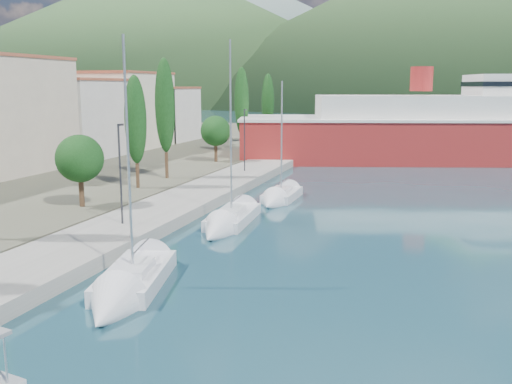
% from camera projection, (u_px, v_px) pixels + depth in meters
% --- Properties ---
extents(ground, '(1400.00, 1400.00, 0.00)m').
position_uv_depth(ground, '(397.00, 126.00, 130.34)').
color(ground, '#1D4451').
extents(quay, '(5.00, 88.00, 0.80)m').
position_uv_depth(quay, '(194.00, 198.00, 44.92)').
color(quay, gray).
rests_on(quay, ground).
extents(town_buildings, '(9.20, 69.20, 11.30)m').
position_uv_depth(town_buildings, '(37.00, 119.00, 61.07)').
color(town_buildings, beige).
rests_on(town_buildings, land_strip).
extents(tree_row, '(3.37, 65.50, 10.89)m').
position_uv_depth(tree_row, '(162.00, 120.00, 51.18)').
color(tree_row, '#47301E').
rests_on(tree_row, land_strip).
extents(lamp_posts, '(0.15, 45.06, 6.06)m').
position_uv_depth(lamp_posts, '(126.00, 169.00, 34.82)').
color(lamp_posts, '#2D2D33').
rests_on(lamp_posts, quay).
extents(sailboat_near, '(4.47, 8.86, 12.22)m').
position_uv_depth(sailboat_near, '(122.00, 294.00, 24.36)').
color(sailboat_near, silver).
rests_on(sailboat_near, ground).
extents(sailboat_mid, '(3.04, 9.12, 12.91)m').
position_uv_depth(sailboat_mid, '(224.00, 225.00, 36.49)').
color(sailboat_mid, silver).
rests_on(sailboat_mid, ground).
extents(sailboat_far, '(2.26, 7.05, 10.36)m').
position_uv_depth(sailboat_far, '(277.00, 199.00, 44.83)').
color(sailboat_far, silver).
rests_on(sailboat_far, ground).
extents(ferry, '(61.63, 28.72, 12.00)m').
position_uv_depth(ferry, '(489.00, 131.00, 69.77)').
color(ferry, maroon).
rests_on(ferry, ground).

